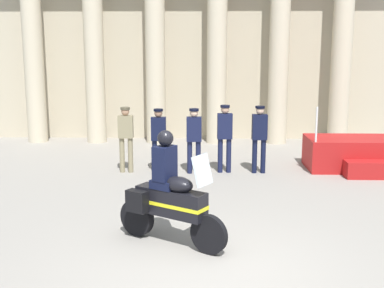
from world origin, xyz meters
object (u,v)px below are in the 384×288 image
at_px(officer_in_row_0, 126,134).
at_px(officer_in_row_3, 225,133).
at_px(officer_in_row_1, 159,135).
at_px(reviewing_stand, 372,155).
at_px(officer_in_row_2, 194,135).
at_px(motorcycle_with_rider, 167,197).
at_px(officer_in_row_4, 259,134).

relative_size(officer_in_row_0, officer_in_row_3, 0.97).
relative_size(officer_in_row_1, officer_in_row_3, 0.94).
xyz_separation_m(reviewing_stand, officer_in_row_2, (-4.73, -0.56, 0.59)).
distance_m(reviewing_stand, officer_in_row_3, 4.02).
distance_m(officer_in_row_1, motorcycle_with_rider, 4.85).
bearing_deg(reviewing_stand, officer_in_row_3, -173.63).
distance_m(officer_in_row_1, officer_in_row_2, 0.92).
distance_m(officer_in_row_4, motorcycle_with_rider, 5.21).
bearing_deg(officer_in_row_2, officer_in_row_3, -173.88).
xyz_separation_m(officer_in_row_2, officer_in_row_3, (0.79, 0.12, 0.05)).
distance_m(officer_in_row_0, motorcycle_with_rider, 5.00).
distance_m(officer_in_row_2, officer_in_row_3, 0.80).
bearing_deg(motorcycle_with_rider, officer_in_row_3, 108.91).
xyz_separation_m(officer_in_row_1, officer_in_row_2, (0.91, -0.08, 0.01)).
bearing_deg(officer_in_row_4, reviewing_stand, -173.77).
bearing_deg(officer_in_row_0, reviewing_stand, -178.13).
distance_m(officer_in_row_3, motorcycle_with_rider, 4.97).
xyz_separation_m(officer_in_row_0, motorcycle_with_rider, (1.45, -4.78, -0.21)).
bearing_deg(reviewing_stand, officer_in_row_2, -173.25).
bearing_deg(officer_in_row_3, reviewing_stand, -176.20).
xyz_separation_m(officer_in_row_3, officer_in_row_4, (0.88, -0.03, -0.01)).
relative_size(officer_in_row_0, motorcycle_with_rider, 0.90).
xyz_separation_m(officer_in_row_0, officer_in_row_2, (1.76, -0.06, -0.02)).
bearing_deg(officer_in_row_4, motorcycle_with_rider, 65.03).
height_order(reviewing_stand, officer_in_row_2, reviewing_stand).
distance_m(officer_in_row_2, motorcycle_with_rider, 4.74).
xyz_separation_m(reviewing_stand, officer_in_row_3, (-3.94, -0.44, 0.64)).
bearing_deg(officer_in_row_2, reviewing_stand, -175.81).
bearing_deg(officer_in_row_3, motorcycle_with_rider, 74.67).
relative_size(officer_in_row_3, motorcycle_with_rider, 0.92).
bearing_deg(officer_in_row_1, reviewing_stand, -177.72).
relative_size(officer_in_row_3, officer_in_row_4, 1.01).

